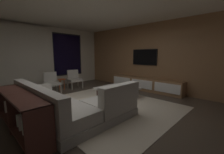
% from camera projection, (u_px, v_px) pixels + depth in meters
% --- Properties ---
extents(floor, '(9.20, 9.20, 0.00)m').
position_uv_depth(floor, '(93.00, 108.00, 3.99)').
color(floor, '#473D33').
extents(back_wall_with_window, '(6.60, 0.30, 2.70)m').
position_uv_depth(back_wall_with_window, '(39.00, 57.00, 6.24)').
color(back_wall_with_window, beige).
rests_on(back_wall_with_window, floor).
extents(media_wall, '(0.12, 7.80, 2.70)m').
position_uv_depth(media_wall, '(151.00, 57.00, 5.96)').
color(media_wall, '#8E6642').
rests_on(media_wall, floor).
extents(ceiling, '(8.20, 8.20, 0.00)m').
position_uv_depth(ceiling, '(91.00, 4.00, 3.59)').
color(ceiling, beige).
extents(area_rug, '(3.20, 3.80, 0.01)m').
position_uv_depth(area_rug, '(105.00, 105.00, 4.17)').
color(area_rug, beige).
rests_on(area_rug, floor).
extents(sectional_couch, '(1.98, 2.50, 0.82)m').
position_uv_depth(sectional_couch, '(68.00, 106.00, 3.28)').
color(sectional_couch, gray).
rests_on(sectional_couch, floor).
extents(coffee_table, '(1.16, 1.16, 0.36)m').
position_uv_depth(coffee_table, '(117.00, 93.00, 4.89)').
color(coffee_table, '#4B2720').
rests_on(coffee_table, floor).
extents(book_stack_on_coffee_table, '(0.27, 0.19, 0.06)m').
position_uv_depth(book_stack_on_coffee_table, '(119.00, 87.00, 4.83)').
color(book_stack_on_coffee_table, '#4FD143').
rests_on(book_stack_on_coffee_table, coffee_table).
extents(accent_chair_near_window, '(0.63, 0.64, 0.78)m').
position_uv_depth(accent_chair_near_window, '(74.00, 78.00, 6.40)').
color(accent_chair_near_window, '#B2ADA0').
rests_on(accent_chair_near_window, floor).
extents(accent_chair_by_curtain, '(0.61, 0.63, 0.78)m').
position_uv_depth(accent_chair_by_curtain, '(51.00, 81.00, 5.59)').
color(accent_chair_by_curtain, '#B2ADA0').
rests_on(accent_chair_by_curtain, floor).
extents(side_stool, '(0.32, 0.32, 0.46)m').
position_uv_depth(side_stool, '(62.00, 81.00, 5.98)').
color(side_stool, '#BF4C1E').
rests_on(side_stool, floor).
extents(media_console, '(0.46, 3.10, 0.52)m').
position_uv_depth(media_console, '(145.00, 84.00, 5.96)').
color(media_console, '#8E6642').
rests_on(media_console, floor).
extents(mounted_tv, '(0.05, 1.13, 0.65)m').
position_uv_depth(mounted_tv, '(144.00, 57.00, 6.06)').
color(mounted_tv, black).
extents(console_table_behind_couch, '(0.40, 2.10, 0.74)m').
position_uv_depth(console_table_behind_couch, '(20.00, 110.00, 2.71)').
color(console_table_behind_couch, '#4B2720').
rests_on(console_table_behind_couch, floor).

